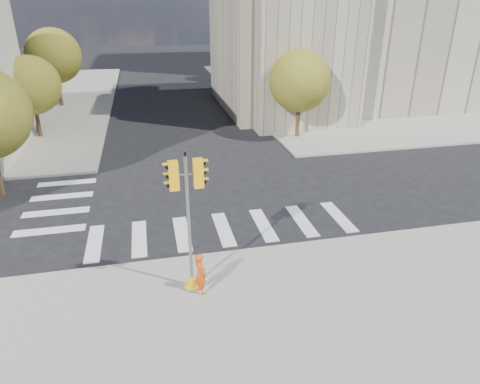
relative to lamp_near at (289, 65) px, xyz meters
The scene contains 12 objects.
ground 16.76m from the lamp_near, 119.74° to the right, with size 160.00×160.00×0.00m, color black.
sidewalk_far_right 17.56m from the lamp_near, 45.00° to the left, with size 28.00×40.00×0.15m, color gray.
civic_building 9.54m from the lamp_near, 34.00° to the left, with size 26.00×16.00×19.39m.
tree_lw_mid 18.52m from the lamp_near, behind, with size 4.00×4.00×5.77m.
tree_lw_far 21.03m from the lamp_near, 151.61° to the left, with size 4.80×4.80×6.95m.
tree_re_near 4.07m from the lamp_near, 97.13° to the right, with size 4.20×4.20×6.16m.
tree_re_mid 8.02m from the lamp_near, 93.58° to the left, with size 4.60×4.60×6.66m.
tree_re_far 20.02m from the lamp_near, 91.43° to the left, with size 4.00×4.00×5.88m.
lamp_near is the anchor object (origin of this frame).
lamp_far 14.00m from the lamp_near, 90.00° to the left, with size 0.35×0.18×8.11m.
traffic_signal 22.37m from the lamp_near, 116.48° to the right, with size 1.07×0.56×4.84m.
photographer 22.81m from the lamp_near, 115.44° to the right, with size 0.55×0.36×1.50m, color #D94814.
Camera 1 is at (-2.94, -18.07, 9.18)m, focal length 32.00 mm.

